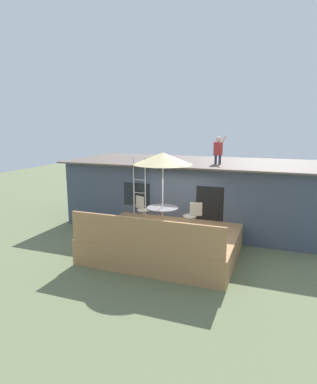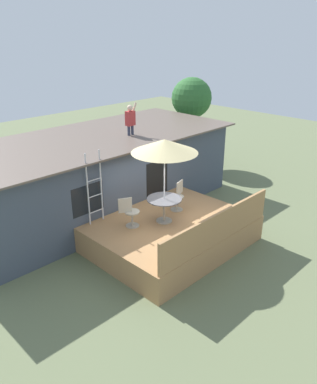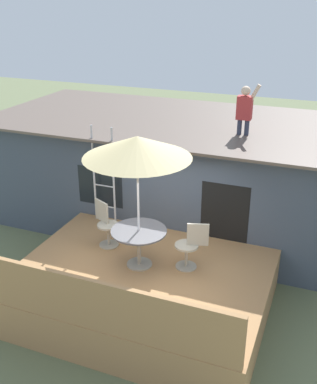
% 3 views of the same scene
% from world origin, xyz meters
% --- Properties ---
extents(ground_plane, '(40.00, 40.00, 0.00)m').
position_xyz_m(ground_plane, '(0.00, 0.00, 0.00)').
color(ground_plane, '#66704C').
extents(house, '(10.50, 4.50, 2.71)m').
position_xyz_m(house, '(0.00, 3.60, 1.36)').
color(house, '#424C5B').
rests_on(house, ground).
extents(deck, '(4.64, 3.80, 0.80)m').
position_xyz_m(deck, '(0.00, 0.00, 0.40)').
color(deck, '#A87A4C').
rests_on(deck, ground).
extents(deck_railing, '(4.54, 0.08, 0.90)m').
position_xyz_m(deck_railing, '(0.00, -1.85, 1.25)').
color(deck_railing, '#A87A4C').
rests_on(deck_railing, deck).
extents(patio_table, '(1.04, 1.04, 0.74)m').
position_xyz_m(patio_table, '(-0.12, 0.06, 1.39)').
color(patio_table, '#A59E8C').
rests_on(patio_table, deck).
extents(patio_umbrella, '(1.90, 1.90, 2.54)m').
position_xyz_m(patio_umbrella, '(-0.12, 0.06, 3.15)').
color(patio_umbrella, silver).
rests_on(patio_umbrella, deck).
extents(step_ladder, '(0.52, 0.04, 2.20)m').
position_xyz_m(step_ladder, '(-1.58, 1.47, 1.90)').
color(step_ladder, silver).
rests_on(step_ladder, deck).
extents(person_figure, '(0.47, 0.20, 1.11)m').
position_xyz_m(person_figure, '(1.12, 2.91, 3.32)').
color(person_figure, '#33384C').
rests_on(person_figure, house).
extents(patio_chair_left, '(0.59, 0.44, 0.92)m').
position_xyz_m(patio_chair_left, '(-1.07, 0.54, 1.26)').
color(patio_chair_left, '#A59E8C').
rests_on(patio_chair_left, deck).
extents(patio_chair_right, '(0.61, 0.44, 0.92)m').
position_xyz_m(patio_chair_right, '(0.79, 0.34, 1.26)').
color(patio_chair_right, '#A59E8C').
rests_on(patio_chair_right, deck).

